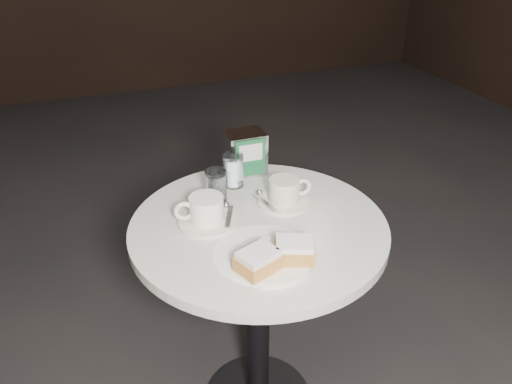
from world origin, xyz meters
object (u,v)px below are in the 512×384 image
object	(u,v)px
cafe_table	(258,279)
coffee_cup_left	(206,212)
beignet_plate	(275,258)
water_glass_right	(233,171)
water_glass_left	(216,187)
coffee_cup_right	(284,193)
napkin_dispenser	(245,153)

from	to	relation	value
cafe_table	coffee_cup_left	bearing A→B (deg)	160.96
cafe_table	beignet_plate	xyz separation A→B (m)	(-0.03, -0.19, 0.22)
beignet_plate	water_glass_right	bearing A→B (deg)	85.42
coffee_cup_left	water_glass_left	bearing A→B (deg)	68.89
coffee_cup_left	water_glass_left	distance (m)	0.12
cafe_table	water_glass_left	xyz separation A→B (m)	(-0.07, 0.15, 0.25)
coffee_cup_right	water_glass_left	bearing A→B (deg)	159.88
coffee_cup_left	coffee_cup_right	bearing A→B (deg)	14.22
cafe_table	coffee_cup_left	distance (m)	0.27
cafe_table	water_glass_left	distance (m)	0.30
cafe_table	coffee_cup_left	size ratio (longest dim) A/B	4.16
cafe_table	napkin_dispenser	xyz separation A→B (m)	(0.06, 0.29, 0.27)
coffee_cup_left	cafe_table	bearing A→B (deg)	-10.51
water_glass_left	cafe_table	bearing A→B (deg)	-63.28
beignet_plate	water_glass_left	xyz separation A→B (m)	(-0.04, 0.34, 0.02)
water_glass_right	napkin_dispenser	bearing A→B (deg)	45.49
beignet_plate	napkin_dispenser	world-z (taller)	napkin_dispenser
coffee_cup_right	water_glass_left	size ratio (longest dim) A/B	1.65
cafe_table	coffee_cup_right	distance (m)	0.26
cafe_table	coffee_cup_left	world-z (taller)	coffee_cup_left
napkin_dispenser	water_glass_left	bearing A→B (deg)	-134.60
water_glass_left	water_glass_right	world-z (taller)	water_glass_right
water_glass_left	beignet_plate	bearing A→B (deg)	-82.56
coffee_cup_left	water_glass_left	world-z (taller)	water_glass_left
water_glass_right	beignet_plate	bearing A→B (deg)	-94.58
beignet_plate	coffee_cup_left	size ratio (longest dim) A/B	1.17
water_glass_right	napkin_dispenser	size ratio (longest dim) A/B	0.73
coffee_cup_left	water_glass_left	xyz separation A→B (m)	(0.06, 0.10, 0.01)
coffee_cup_right	water_glass_right	distance (m)	0.19
coffee_cup_left	water_glass_right	distance (m)	0.22
beignet_plate	coffee_cup_left	xyz separation A→B (m)	(-0.10, 0.23, 0.01)
beignet_plate	napkin_dispenser	bearing A→B (deg)	78.80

